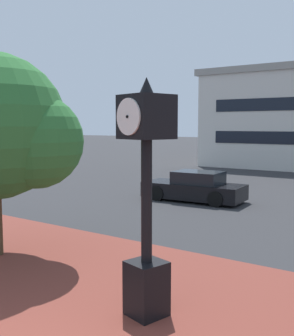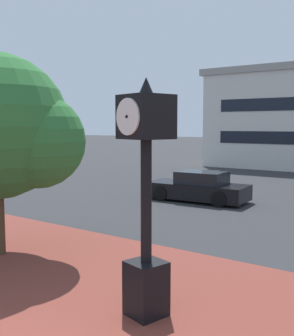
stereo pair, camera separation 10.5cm
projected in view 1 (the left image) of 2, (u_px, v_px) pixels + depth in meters
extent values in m
cube|color=black|center=(147.00, 288.00, 6.91)|extent=(0.72, 0.72, 0.94)
cylinder|color=black|center=(147.00, 201.00, 6.75)|extent=(0.18, 0.18, 2.06)
cube|color=black|center=(147.00, 117.00, 6.61)|extent=(0.88, 0.88, 0.72)
cylinder|color=white|center=(164.00, 117.00, 6.85)|extent=(0.57, 0.18, 0.58)
sphere|color=black|center=(164.00, 117.00, 6.86)|extent=(0.05, 0.05, 0.05)
cylinder|color=white|center=(128.00, 117.00, 6.37)|extent=(0.57, 0.18, 0.58)
sphere|color=black|center=(127.00, 117.00, 6.36)|extent=(0.05, 0.05, 0.05)
cone|color=black|center=(147.00, 86.00, 6.56)|extent=(0.25, 0.25, 0.28)
sphere|color=#2D7033|center=(36.00, 141.00, 9.86)|extent=(2.31, 2.31, 2.31)
cube|color=black|center=(193.00, 191.00, 17.47)|extent=(4.38, 1.96, 0.64)
cube|color=black|center=(198.00, 178.00, 17.30)|extent=(2.06, 1.58, 0.56)
cylinder|color=black|center=(157.00, 193.00, 17.49)|extent=(0.65, 0.26, 0.64)
cylinder|color=black|center=(174.00, 188.00, 18.84)|extent=(0.65, 0.26, 0.64)
cylinder|color=black|center=(216.00, 199.00, 16.12)|extent=(0.65, 0.26, 0.64)
cylinder|color=black|center=(230.00, 193.00, 17.47)|extent=(0.65, 0.26, 0.64)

